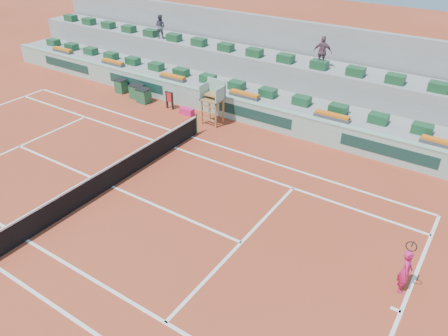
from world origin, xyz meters
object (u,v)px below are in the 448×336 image
(drink_cooler_a, at_px, (144,96))
(player_bag, at_px, (187,111))
(umpire_chair, at_px, (213,96))
(tennis_player, at_px, (406,271))

(drink_cooler_a, bearing_deg, player_bag, 0.77)
(umpire_chair, xyz_separation_m, drink_cooler_a, (-5.09, 0.02, -1.12))
(player_bag, bearing_deg, drink_cooler_a, -179.23)
(player_bag, xyz_separation_m, tennis_player, (13.53, -6.67, 0.59))
(tennis_player, bearing_deg, drink_cooler_a, 158.37)
(umpire_chair, height_order, tennis_player, umpire_chair)
(umpire_chair, relative_size, tennis_player, 1.05)
(player_bag, bearing_deg, tennis_player, -26.25)
(player_bag, height_order, tennis_player, tennis_player)
(player_bag, distance_m, drink_cooler_a, 3.20)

